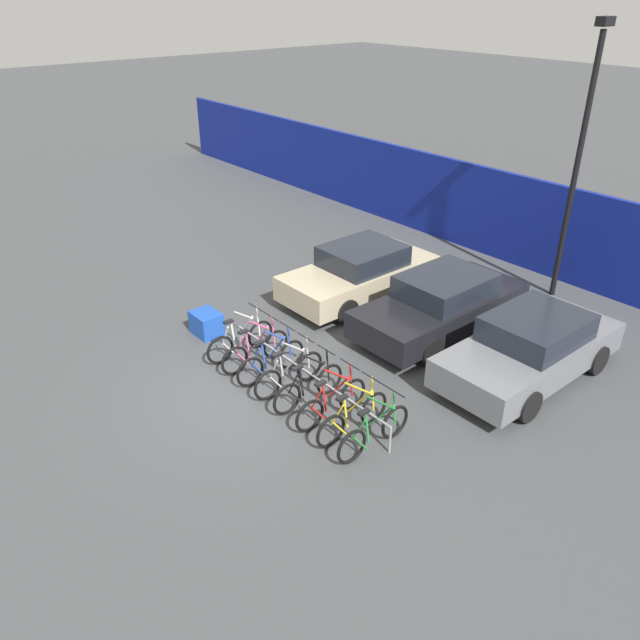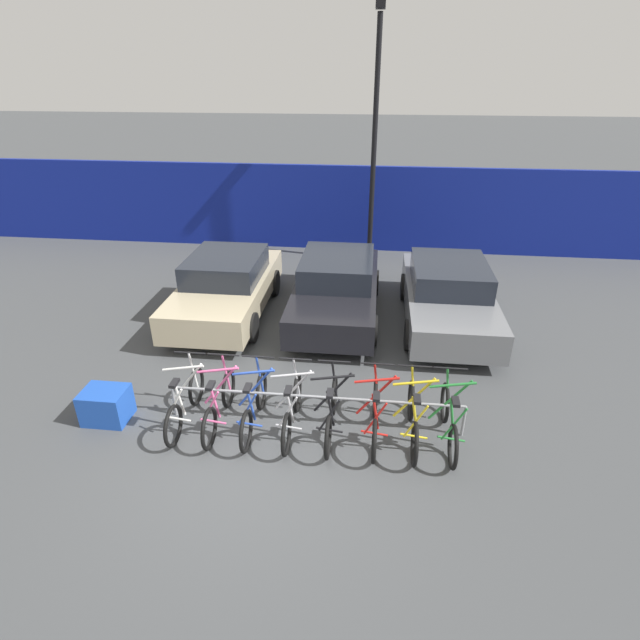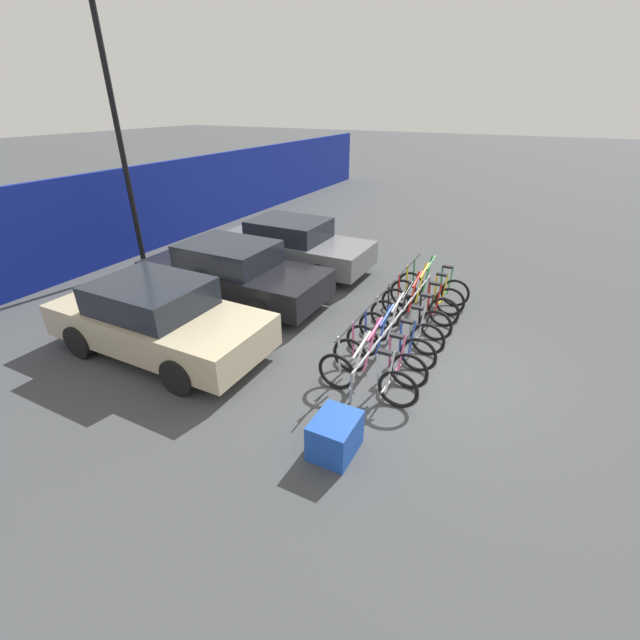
{
  "view_description": "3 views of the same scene",
  "coord_description": "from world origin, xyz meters",
  "px_view_note": "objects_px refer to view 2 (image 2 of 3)",
  "views": [
    {
      "loc": [
        8.81,
        -5.73,
        7.23
      ],
      "look_at": [
        0.07,
        1.65,
        1.04
      ],
      "focal_mm": 35.0,
      "sensor_mm": 36.0,
      "label": 1
    },
    {
      "loc": [
        1.6,
        -5.69,
        5.16
      ],
      "look_at": [
        0.71,
        2.14,
        1.15
      ],
      "focal_mm": 28.0,
      "sensor_mm": 36.0,
      "label": 2
    },
    {
      "loc": [
        -6.58,
        -1.4,
        4.31
      ],
      "look_at": [
        -0.35,
        1.83,
        0.67
      ],
      "focal_mm": 24.0,
      "sensor_mm": 36.0,
      "label": 3
    }
  ],
  "objects_px": {
    "bicycle_green": "(449,421)",
    "bicycle_red": "(375,416)",
    "bike_rack": "(315,399)",
    "car_black": "(337,287)",
    "bicycle_pink": "(219,405)",
    "bicycle_white": "(185,402)",
    "car_beige": "(226,286)",
    "lamp_post": "(375,130)",
    "bicycle_yellow": "(413,418)",
    "cargo_crate": "(106,405)",
    "car_grey": "(448,295)",
    "bicycle_silver": "(292,410)",
    "bicycle_black": "(331,413)",
    "bicycle_blue": "(254,407)"
  },
  "relations": [
    {
      "from": "bicycle_white",
      "to": "car_beige",
      "type": "bearing_deg",
      "value": 96.91
    },
    {
      "from": "car_black",
      "to": "car_grey",
      "type": "distance_m",
      "value": 2.47
    },
    {
      "from": "car_grey",
      "to": "cargo_crate",
      "type": "bearing_deg",
      "value": -144.73
    },
    {
      "from": "bicycle_red",
      "to": "bicycle_green",
      "type": "height_order",
      "value": "same"
    },
    {
      "from": "bicycle_white",
      "to": "car_beige",
      "type": "height_order",
      "value": "car_beige"
    },
    {
      "from": "bicycle_white",
      "to": "lamp_post",
      "type": "height_order",
      "value": "lamp_post"
    },
    {
      "from": "bicycle_black",
      "to": "lamp_post",
      "type": "distance_m",
      "value": 8.63
    },
    {
      "from": "bicycle_pink",
      "to": "bicycle_red",
      "type": "relative_size",
      "value": 1.0
    },
    {
      "from": "bicycle_red",
      "to": "bike_rack",
      "type": "bearing_deg",
      "value": 171.07
    },
    {
      "from": "bike_rack",
      "to": "bicycle_pink",
      "type": "relative_size",
      "value": 2.74
    },
    {
      "from": "bicycle_black",
      "to": "car_black",
      "type": "distance_m",
      "value": 4.22
    },
    {
      "from": "bicycle_silver",
      "to": "bicycle_yellow",
      "type": "distance_m",
      "value": 1.87
    },
    {
      "from": "bike_rack",
      "to": "car_black",
      "type": "distance_m",
      "value": 4.06
    },
    {
      "from": "car_beige",
      "to": "lamp_post",
      "type": "xyz_separation_m",
      "value": [
        3.18,
        3.99,
        2.97
      ]
    },
    {
      "from": "bike_rack",
      "to": "bicycle_green",
      "type": "xyz_separation_m",
      "value": [
        2.07,
        -0.15,
        -0.12
      ]
    },
    {
      "from": "car_grey",
      "to": "lamp_post",
      "type": "bearing_deg",
      "value": 114.73
    },
    {
      "from": "bicycle_green",
      "to": "cargo_crate",
      "type": "distance_m",
      "value": 5.45
    },
    {
      "from": "bike_rack",
      "to": "cargo_crate",
      "type": "bearing_deg",
      "value": -176.12
    },
    {
      "from": "bicycle_silver",
      "to": "car_grey",
      "type": "bearing_deg",
      "value": 52.01
    },
    {
      "from": "bicycle_blue",
      "to": "bicycle_red",
      "type": "distance_m",
      "value": 1.9
    },
    {
      "from": "car_black",
      "to": "lamp_post",
      "type": "distance_m",
      "value": 4.85
    },
    {
      "from": "bicycle_black",
      "to": "cargo_crate",
      "type": "xyz_separation_m",
      "value": [
        -3.66,
        -0.08,
        -0.1
      ]
    },
    {
      "from": "bicycle_blue",
      "to": "car_black",
      "type": "xyz_separation_m",
      "value": [
        0.95,
        4.2,
        0.31
      ]
    },
    {
      "from": "bicycle_blue",
      "to": "bicycle_yellow",
      "type": "height_order",
      "value": "same"
    },
    {
      "from": "bike_rack",
      "to": "bicycle_red",
      "type": "distance_m",
      "value": 0.97
    },
    {
      "from": "bike_rack",
      "to": "lamp_post",
      "type": "bearing_deg",
      "value": 85.12
    },
    {
      "from": "bicycle_yellow",
      "to": "bicycle_pink",
      "type": "bearing_deg",
      "value": 177.78
    },
    {
      "from": "car_grey",
      "to": "cargo_crate",
      "type": "distance_m",
      "value": 7.18
    },
    {
      "from": "lamp_post",
      "to": "bicycle_blue",
      "type": "bearing_deg",
      "value": -101.44
    },
    {
      "from": "bicycle_yellow",
      "to": "cargo_crate",
      "type": "xyz_separation_m",
      "value": [
        -4.91,
        -0.08,
        -0.1
      ]
    },
    {
      "from": "bicycle_white",
      "to": "lamp_post",
      "type": "relative_size",
      "value": 0.26
    },
    {
      "from": "bike_rack",
      "to": "car_black",
      "type": "xyz_separation_m",
      "value": [
        0.01,
        4.05,
        0.19
      ]
    },
    {
      "from": "bicycle_pink",
      "to": "cargo_crate",
      "type": "xyz_separation_m",
      "value": [
        -1.87,
        -0.08,
        -0.1
      ]
    },
    {
      "from": "bicycle_green",
      "to": "bicycle_red",
      "type": "bearing_deg",
      "value": -179.81
    },
    {
      "from": "bicycle_pink",
      "to": "car_beige",
      "type": "bearing_deg",
      "value": 103.13
    },
    {
      "from": "bicycle_pink",
      "to": "car_beige",
      "type": "xyz_separation_m",
      "value": [
        -1.0,
        3.99,
        0.31
      ]
    },
    {
      "from": "car_black",
      "to": "lamp_post",
      "type": "xyz_separation_m",
      "value": [
        0.66,
        3.77,
        2.97
      ]
    },
    {
      "from": "bicycle_silver",
      "to": "car_black",
      "type": "distance_m",
      "value": 4.23
    },
    {
      "from": "bike_rack",
      "to": "bicycle_red",
      "type": "xyz_separation_m",
      "value": [
        0.95,
        -0.15,
        -0.12
      ]
    },
    {
      "from": "bicycle_white",
      "to": "bicycle_green",
      "type": "bearing_deg",
      "value": 0.63
    },
    {
      "from": "bicycle_silver",
      "to": "bicycle_yellow",
      "type": "bearing_deg",
      "value": -3.26
    },
    {
      "from": "lamp_post",
      "to": "bicycle_red",
      "type": "bearing_deg",
      "value": -87.98
    },
    {
      "from": "bike_rack",
      "to": "car_beige",
      "type": "height_order",
      "value": "car_beige"
    },
    {
      "from": "bicycle_white",
      "to": "cargo_crate",
      "type": "relative_size",
      "value": 2.44
    },
    {
      "from": "bicycle_yellow",
      "to": "lamp_post",
      "type": "relative_size",
      "value": 0.26
    },
    {
      "from": "car_beige",
      "to": "bike_rack",
      "type": "bearing_deg",
      "value": -56.84
    },
    {
      "from": "bicycle_pink",
      "to": "bicycle_black",
      "type": "relative_size",
      "value": 1.0
    },
    {
      "from": "bicycle_red",
      "to": "car_grey",
      "type": "xyz_separation_m",
      "value": [
        1.52,
        4.06,
        0.31
      ]
    },
    {
      "from": "bicycle_blue",
      "to": "bicycle_red",
      "type": "bearing_deg",
      "value": -2.11
    },
    {
      "from": "bike_rack",
      "to": "car_beige",
      "type": "bearing_deg",
      "value": 123.16
    }
  ]
}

